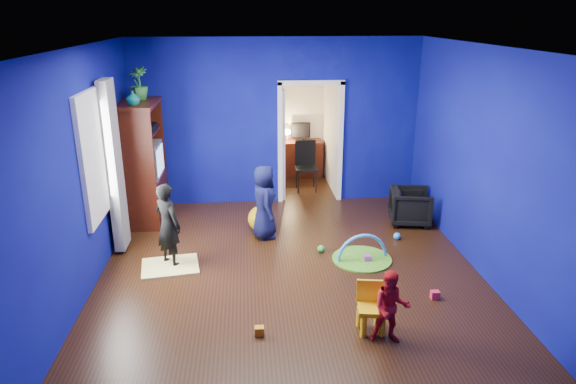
{
  "coord_description": "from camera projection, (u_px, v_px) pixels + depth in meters",
  "views": [
    {
      "loc": [
        -0.53,
        -6.09,
        3.27
      ],
      "look_at": [
        0.01,
        0.4,
        0.99
      ],
      "focal_mm": 32.0,
      "sensor_mm": 36.0,
      "label": 1
    }
  ],
  "objects": [
    {
      "name": "floor",
      "position": [
        290.0,
        272.0,
        6.85
      ],
      "size": [
        5.0,
        5.5,
        0.01
      ],
      "primitive_type": "cube",
      "color": "black",
      "rests_on": "ground"
    },
    {
      "name": "ceiling",
      "position": [
        290.0,
        47.0,
        5.89
      ],
      "size": [
        5.0,
        5.5,
        0.01
      ],
      "primitive_type": "cube",
      "color": "white",
      "rests_on": "wall_back"
    },
    {
      "name": "wall_back",
      "position": [
        276.0,
        123.0,
        8.96
      ],
      "size": [
        5.0,
        0.02,
        2.9
      ],
      "primitive_type": "cube",
      "color": "#0A0A73",
      "rests_on": "floor"
    },
    {
      "name": "wall_front",
      "position": [
        322.0,
        274.0,
        3.79
      ],
      "size": [
        5.0,
        0.02,
        2.9
      ],
      "primitive_type": "cube",
      "color": "#0A0A73",
      "rests_on": "floor"
    },
    {
      "name": "wall_left",
      "position": [
        84.0,
        173.0,
        6.18
      ],
      "size": [
        0.02,
        5.5,
        2.9
      ],
      "primitive_type": "cube",
      "color": "#0A0A73",
      "rests_on": "floor"
    },
    {
      "name": "wall_right",
      "position": [
        484.0,
        163.0,
        6.57
      ],
      "size": [
        0.02,
        5.5,
        2.9
      ],
      "primitive_type": "cube",
      "color": "#0A0A73",
      "rests_on": "floor"
    },
    {
      "name": "alcove",
      "position": [
        305.0,
        123.0,
        9.89
      ],
      "size": [
        1.0,
        1.75,
        2.5
      ],
      "primitive_type": null,
      "color": "silver",
      "rests_on": "floor"
    },
    {
      "name": "armchair",
      "position": [
        410.0,
        206.0,
        8.34
      ],
      "size": [
        0.74,
        0.72,
        0.58
      ],
      "primitive_type": "imported",
      "rotation": [
        0.0,
        0.0,
        1.4
      ],
      "color": "black",
      "rests_on": "floor"
    },
    {
      "name": "child_black",
      "position": [
        168.0,
        225.0,
        6.87
      ],
      "size": [
        0.5,
        0.49,
        1.17
      ],
      "primitive_type": "imported",
      "rotation": [
        0.0,
        0.0,
        2.42
      ],
      "color": "black",
      "rests_on": "floor"
    },
    {
      "name": "child_navy",
      "position": [
        264.0,
        202.0,
        7.73
      ],
      "size": [
        0.44,
        0.6,
        1.14
      ],
      "primitive_type": "imported",
      "rotation": [
        0.0,
        0.0,
        1.72
      ],
      "color": "#0F1939",
      "rests_on": "floor"
    },
    {
      "name": "toddler_red",
      "position": [
        391.0,
        308.0,
        5.27
      ],
      "size": [
        0.43,
        0.36,
        0.81
      ],
      "primitive_type": "imported",
      "rotation": [
        0.0,
        0.0,
        -0.14
      ],
      "color": "red",
      "rests_on": "floor"
    },
    {
      "name": "vase",
      "position": [
        133.0,
        98.0,
        7.64
      ],
      "size": [
        0.26,
        0.26,
        0.22
      ],
      "primitive_type": "imported",
      "rotation": [
        0.0,
        0.0,
        0.26
      ],
      "color": "#0B555E",
      "rests_on": "tv_armoire"
    },
    {
      "name": "potted_plant",
      "position": [
        139.0,
        83.0,
        8.08
      ],
      "size": [
        0.37,
        0.37,
        0.51
      ],
      "primitive_type": "imported",
      "rotation": [
        0.0,
        0.0,
        -0.36
      ],
      "color": "#328939",
      "rests_on": "tv_armoire"
    },
    {
      "name": "tv_armoire",
      "position": [
        143.0,
        163.0,
        8.28
      ],
      "size": [
        0.58,
        1.14,
        1.96
      ],
      "primitive_type": "cube",
      "color": "#3D130A",
      "rests_on": "floor"
    },
    {
      "name": "crt_tv",
      "position": [
        146.0,
        160.0,
        8.27
      ],
      "size": [
        0.46,
        0.7,
        0.54
      ],
      "primitive_type": "cube",
      "color": "silver",
      "rests_on": "tv_armoire"
    },
    {
      "name": "yellow_blanket",
      "position": [
        170.0,
        266.0,
        6.96
      ],
      "size": [
        0.83,
        0.71,
        0.03
      ],
      "primitive_type": "cube",
      "rotation": [
        0.0,
        0.0,
        0.15
      ],
      "color": "#F2E07A",
      "rests_on": "floor"
    },
    {
      "name": "hopper_ball",
      "position": [
        261.0,
        219.0,
        8.08
      ],
      "size": [
        0.4,
        0.4,
        0.4
      ],
      "primitive_type": "sphere",
      "color": "yellow",
      "rests_on": "floor"
    },
    {
      "name": "kid_chair",
      "position": [
        371.0,
        311.0,
        5.5
      ],
      "size": [
        0.32,
        0.32,
        0.5
      ],
      "primitive_type": "cube",
      "rotation": [
        0.0,
        0.0,
        -0.15
      ],
      "color": "yellow",
      "rests_on": "floor"
    },
    {
      "name": "play_mat",
      "position": [
        362.0,
        259.0,
        7.18
      ],
      "size": [
        0.83,
        0.83,
        0.02
      ],
      "primitive_type": "cylinder",
      "color": "green",
      "rests_on": "floor"
    },
    {
      "name": "toy_arch",
      "position": [
        362.0,
        258.0,
        7.18
      ],
      "size": [
        0.74,
        0.17,
        0.75
      ],
      "primitive_type": "torus",
      "rotation": [
        1.57,
        0.0,
        0.16
      ],
      "color": "#3F8CD8",
      "rests_on": "floor"
    },
    {
      "name": "window_left",
      "position": [
        92.0,
        157.0,
        6.47
      ],
      "size": [
        0.03,
        0.95,
        1.55
      ],
      "primitive_type": "cube",
      "color": "white",
      "rests_on": "wall_left"
    },
    {
      "name": "curtain",
      "position": [
        114.0,
        167.0,
        7.1
      ],
      "size": [
        0.14,
        0.42,
        2.4
      ],
      "primitive_type": "cube",
      "color": "slate",
      "rests_on": "floor"
    },
    {
      "name": "doorway",
      "position": [
        310.0,
        144.0,
        9.14
      ],
      "size": [
        1.16,
        0.1,
        2.1
      ],
      "primitive_type": "cube",
      "color": "white",
      "rests_on": "floor"
    },
    {
      "name": "study_desk",
      "position": [
        301.0,
        158.0,
        10.78
      ],
      "size": [
        0.88,
        0.44,
        0.75
      ],
      "primitive_type": "cube",
      "color": "#3D140A",
      "rests_on": "floor"
    },
    {
      "name": "desk_monitor",
      "position": [
        301.0,
        130.0,
        10.7
      ],
      "size": [
        0.4,
        0.05,
        0.32
      ],
      "primitive_type": "cube",
      "color": "black",
      "rests_on": "study_desk"
    },
    {
      "name": "desk_lamp",
      "position": [
        287.0,
        132.0,
        10.63
      ],
      "size": [
        0.14,
        0.14,
        0.14
      ],
      "primitive_type": "sphere",
      "color": "#FFD88C",
      "rests_on": "study_desk"
    },
    {
      "name": "folding_chair",
      "position": [
        306.0,
        167.0,
        9.85
      ],
      "size": [
        0.4,
        0.4,
        0.92
      ],
      "primitive_type": "cube",
      "color": "black",
      "rests_on": "floor"
    },
    {
      "name": "book_shelf",
      "position": [
        301.0,
        78.0,
        10.34
      ],
      "size": [
        0.88,
        0.24,
        0.04
      ],
      "primitive_type": "cube",
      "color": "white",
      "rests_on": "study_desk"
    },
    {
      "name": "toy_0",
      "position": [
        435.0,
        295.0,
        6.19
      ],
      "size": [
        0.1,
        0.08,
        0.1
      ],
      "primitive_type": "cube",
      "color": "#ED2746",
      "rests_on": "floor"
    },
    {
      "name": "toy_1",
      "position": [
        397.0,
        236.0,
        7.82
      ],
      "size": [
        0.11,
        0.11,
        0.11
      ],
      "primitive_type": "sphere",
      "color": "#2796E1",
      "rests_on": "floor"
    },
    {
      "name": "toy_2",
      "position": [
        259.0,
        331.0,
        5.49
      ],
      "size": [
        0.1,
        0.08,
        0.1
      ],
      "primitive_type": "cube",
      "color": "orange",
      "rests_on": "floor"
    },
    {
      "name": "toy_3",
      "position": [
        321.0,
        249.0,
        7.39
      ],
      "size": [
        0.11,
        0.11,
        0.11
      ],
      "primitive_type": "sphere",
      "color": "green",
      "rests_on": "floor"
    },
    {
      "name": "toy_4",
      "position": [
        367.0,
        258.0,
        7.11
      ],
      "size": [
        0.1,
        0.08,
        0.1
      ],
      "primitive_type": "cube",
      "color": "#D24EC3",
      "rests_on": "floor"
    }
  ]
}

